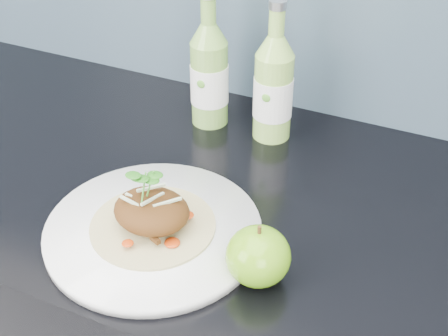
{
  "coord_description": "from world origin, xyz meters",
  "views": [
    {
      "loc": [
        0.35,
        1.01,
        1.48
      ],
      "look_at": [
        0.07,
        1.62,
        1.0
      ],
      "focal_mm": 50.0,
      "sensor_mm": 36.0,
      "label": 1
    }
  ],
  "objects_px": {
    "green_apple": "(258,256)",
    "cider_bottle_left": "(209,75)",
    "dinner_plate": "(153,231)",
    "cider_bottle_right": "(273,88)"
  },
  "relations": [
    {
      "from": "dinner_plate",
      "to": "cider_bottle_left",
      "type": "xyz_separation_m",
      "value": [
        -0.06,
        0.31,
        0.08
      ]
    },
    {
      "from": "dinner_plate",
      "to": "green_apple",
      "type": "bearing_deg",
      "value": -5.74
    },
    {
      "from": "dinner_plate",
      "to": "cider_bottle_left",
      "type": "relative_size",
      "value": 1.51
    },
    {
      "from": "green_apple",
      "to": "dinner_plate",
      "type": "bearing_deg",
      "value": 174.26
    },
    {
      "from": "green_apple",
      "to": "cider_bottle_right",
      "type": "height_order",
      "value": "cider_bottle_right"
    },
    {
      "from": "green_apple",
      "to": "cider_bottle_left",
      "type": "distance_m",
      "value": 0.4
    },
    {
      "from": "dinner_plate",
      "to": "green_apple",
      "type": "xyz_separation_m",
      "value": [
        0.16,
        -0.02,
        0.03
      ]
    },
    {
      "from": "dinner_plate",
      "to": "green_apple",
      "type": "height_order",
      "value": "green_apple"
    },
    {
      "from": "dinner_plate",
      "to": "cider_bottle_left",
      "type": "height_order",
      "value": "cider_bottle_left"
    },
    {
      "from": "green_apple",
      "to": "cider_bottle_left",
      "type": "xyz_separation_m",
      "value": [
        -0.22,
        0.32,
        0.05
      ]
    }
  ]
}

